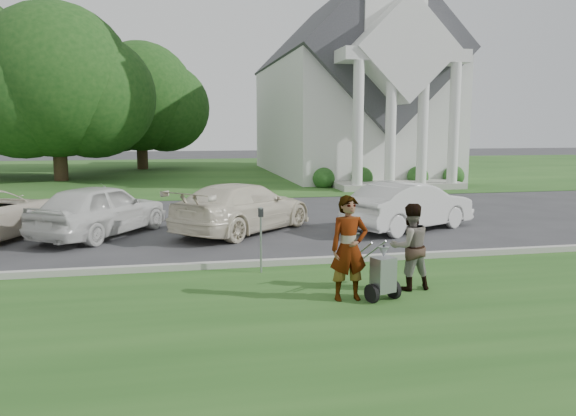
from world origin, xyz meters
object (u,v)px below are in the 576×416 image
object	(u,v)px
tree_left	(56,88)
tree_back	(140,102)
car_c	(244,207)
car_d	(409,206)
car_b	(101,210)
church	(348,79)
striping_cart	(383,276)
parking_meter_near	(261,232)
person_left	(349,249)
person_right	(410,247)

from	to	relation	value
tree_left	tree_back	world-z (taller)	tree_left
car_c	car_d	world-z (taller)	car_c
car_b	car_c	bearing A→B (deg)	-149.12
car_c	church	bearing A→B (deg)	-70.26
striping_cart	car_d	world-z (taller)	car_d
tree_left	car_b	xyz separation A→B (m)	(4.24, -17.16, -4.37)
car_c	car_d	size ratio (longest dim) A/B	1.14
car_b	parking_meter_near	bearing A→B (deg)	160.49
car_c	car_b	bearing A→B (deg)	43.68
tree_left	car_b	size ratio (longest dim) A/B	2.44
person_left	parking_meter_near	bearing A→B (deg)	119.15
tree_left	parking_meter_near	xyz separation A→B (m)	(7.98, -21.97, -4.24)
church	parking_meter_near	distance (m)	25.31
tree_back	person_left	world-z (taller)	tree_back
tree_left	church	bearing A→B (deg)	3.79
tree_back	parking_meter_near	bearing A→B (deg)	-82.43
tree_back	car_c	bearing A→B (deg)	-80.60
tree_back	person_right	bearing A→B (deg)	-78.41
church	car_c	bearing A→B (deg)	-115.63
person_right	parking_meter_near	bearing A→B (deg)	-38.52
tree_back	car_b	distance (m)	25.47
person_left	car_c	world-z (taller)	person_left
parking_meter_near	tree_back	bearing A→B (deg)	97.57
car_b	car_d	xyz separation A→B (m)	(8.77, -0.74, -0.04)
tree_back	person_right	size ratio (longest dim) A/B	5.97
church	tree_back	world-z (taller)	church
striping_cart	car_b	xyz separation A→B (m)	(-5.54, 7.07, 0.29)
car_b	car_c	distance (m)	3.95
church	striping_cart	xyz separation A→B (m)	(-7.24, -25.35, -5.49)
tree_left	tree_back	xyz separation A→B (m)	(4.00, 8.00, -0.38)
car_d	car_b	bearing A→B (deg)	59.16
person_right	car_c	xyz separation A→B (m)	(-2.31, 6.41, -0.10)
church	car_d	distance (m)	20.13
person_left	car_d	size ratio (longest dim) A/B	0.43
striping_cart	person_left	xyz separation A→B (m)	(-0.58, 0.14, 0.47)
person_left	parking_meter_near	distance (m)	2.45
car_d	car_c	bearing A→B (deg)	56.62
church	car_b	xyz separation A→B (m)	(-12.77, -18.28, -5.20)
tree_back	tree_left	bearing A→B (deg)	-116.57
person_left	parking_meter_near	xyz separation A→B (m)	(-1.22, 2.12, -0.05)
church	person_left	bearing A→B (deg)	-107.22
tree_back	car_c	xyz separation A→B (m)	(4.19, -25.27, -4.02)
tree_back	car_c	distance (m)	25.93
tree_left	tree_back	bearing A→B (deg)	63.43
tree_back	parking_meter_near	distance (m)	30.47
person_right	car_c	bearing A→B (deg)	-74.32
tree_left	person_left	bearing A→B (deg)	-69.10
parking_meter_near	car_d	bearing A→B (deg)	39.01
person_right	car_b	distance (m)	9.05
car_b	car_c	xyz separation A→B (m)	(3.95, -0.12, -0.04)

